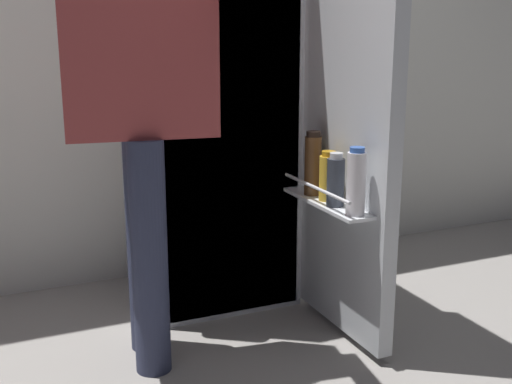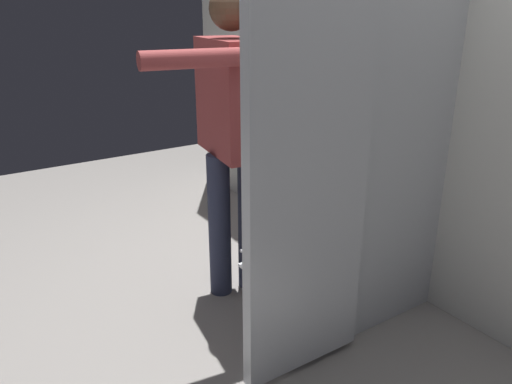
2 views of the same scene
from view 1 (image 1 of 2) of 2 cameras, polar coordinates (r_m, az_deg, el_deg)
name	(u,v)px [view 1 (image 1 of 2)]	position (r m, az deg, el deg)	size (l,w,h in m)	color
ground_plane	(260,343)	(2.52, 0.35, -12.85)	(6.63, 6.63, 0.00)	gray
refrigerator	(217,91)	(2.72, -3.42, 8.65)	(0.65, 1.18, 1.77)	silver
person	(142,84)	(2.17, -9.76, 9.19)	(0.56, 0.82, 1.60)	#2D334C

